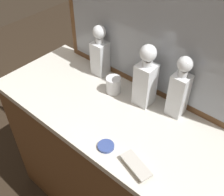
# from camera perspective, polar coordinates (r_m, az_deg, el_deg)

# --- Properties ---
(dresser) EXTENTS (1.28, 0.53, 0.92)m
(dresser) POSITION_cam_1_polar(r_m,az_deg,el_deg) (1.65, -0.00, -14.18)
(dresser) COLOR brown
(dresser) RESTS_ON ground_plane
(dresser_mirror) EXTENTS (1.04, 0.03, 0.62)m
(dresser_mirror) POSITION_cam_1_polar(r_m,az_deg,el_deg) (1.28, 7.51, 13.34)
(dresser_mirror) COLOR brown
(dresser_mirror) RESTS_ON dresser
(crystal_decanter_rear) EXTENTS (0.09, 0.09, 0.32)m
(crystal_decanter_rear) POSITION_cam_1_polar(r_m,az_deg,el_deg) (1.27, 7.08, 3.56)
(crystal_decanter_rear) COLOR white
(crystal_decanter_rear) RESTS_ON dresser
(crystal_decanter_center) EXTENTS (0.08, 0.08, 0.31)m
(crystal_decanter_center) POSITION_cam_1_polar(r_m,az_deg,el_deg) (1.24, 14.01, 1.17)
(crystal_decanter_center) COLOR white
(crystal_decanter_center) RESTS_ON dresser
(crystal_decanter_left) EXTENTS (0.08, 0.08, 0.29)m
(crystal_decanter_left) POSITION_cam_1_polar(r_m,az_deg,el_deg) (1.47, -2.55, 9.06)
(crystal_decanter_left) COLOR white
(crystal_decanter_left) RESTS_ON dresser
(crystal_tumbler_far_left) EXTENTS (0.08, 0.08, 0.09)m
(crystal_tumbler_far_left) POSITION_cam_1_polar(r_m,az_deg,el_deg) (1.38, 0.31, 2.65)
(crystal_tumbler_far_left) COLOR white
(crystal_tumbler_far_left) RESTS_ON dresser
(silver_brush_center) EXTENTS (0.15, 0.09, 0.02)m
(silver_brush_center) POSITION_cam_1_polar(r_m,az_deg,el_deg) (1.08, 5.10, -14.20)
(silver_brush_center) COLOR #B7A88C
(silver_brush_center) RESTS_ON dresser
(porcelain_dish) EXTENTS (0.07, 0.07, 0.01)m
(porcelain_dish) POSITION_cam_1_polar(r_m,az_deg,el_deg) (1.15, -1.31, -10.18)
(porcelain_dish) COLOR #33478C
(porcelain_dish) RESTS_ON dresser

